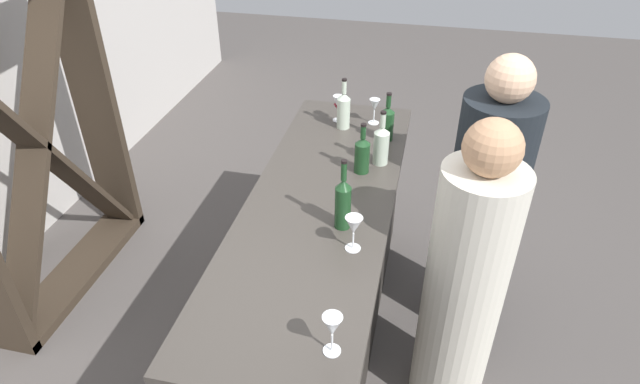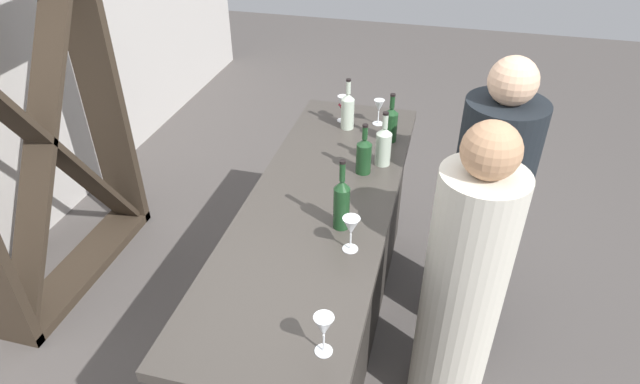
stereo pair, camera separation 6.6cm
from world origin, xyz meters
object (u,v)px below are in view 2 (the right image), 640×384
(wine_bottle_center_clear_pale, at_px, (383,145))
(wine_glass_far_left, at_px, (342,105))
(wine_glass_near_center, at_px, (351,227))
(wine_glass_near_right, at_px, (379,107))
(wine_bottle_second_right_olive_green, at_px, (391,123))
(wine_bottle_rightmost_clear_pale, at_px, (348,110))
(wine_bottle_leftmost_olive_green, at_px, (342,203))
(wine_rack, at_px, (41,140))
(wine_bottle_second_left_olive_green, at_px, (364,155))
(person_center_guest, at_px, (462,291))
(wine_glass_near_left, at_px, (324,327))
(person_left_guest, at_px, (484,217))

(wine_bottle_center_clear_pale, height_order, wine_glass_far_left, wine_bottle_center_clear_pale)
(wine_glass_near_center, relative_size, wine_glass_far_left, 1.02)
(wine_glass_near_center, xyz_separation_m, wine_glass_near_right, (1.17, 0.07, -0.01))
(wine_bottle_second_right_olive_green, distance_m, wine_bottle_rightmost_clear_pale, 0.28)
(wine_glass_far_left, bearing_deg, wine_bottle_leftmost_olive_green, -167.85)
(wine_rack, distance_m, wine_bottle_center_clear_pale, 1.90)
(wine_rack, xyz_separation_m, wine_glass_near_right, (0.71, -1.79, 0.09))
(wine_rack, height_order, wine_bottle_second_right_olive_green, wine_rack)
(wine_bottle_rightmost_clear_pale, bearing_deg, wine_glass_near_center, -167.33)
(wine_bottle_second_left_olive_green, xyz_separation_m, wine_bottle_center_clear_pale, (0.11, -0.08, 0.01))
(wine_bottle_center_clear_pale, xyz_separation_m, wine_bottle_rightmost_clear_pale, (0.35, 0.26, 0.00))
(wine_glass_near_right, height_order, person_center_guest, person_center_guest)
(wine_bottle_second_right_olive_green, height_order, wine_glass_far_left, wine_bottle_second_right_olive_green)
(wine_bottle_rightmost_clear_pale, bearing_deg, wine_glass_near_left, -170.78)
(wine_bottle_rightmost_clear_pale, bearing_deg, wine_bottle_second_left_olive_green, -158.50)
(wine_bottle_leftmost_olive_green, relative_size, person_center_guest, 0.22)
(wine_rack, distance_m, wine_glass_near_center, 1.92)
(wine_bottle_second_right_olive_green, xyz_separation_m, wine_glass_far_left, (0.17, 0.31, -0.00))
(wine_bottle_center_clear_pale, bearing_deg, wine_glass_near_left, 179.95)
(wine_bottle_rightmost_clear_pale, bearing_deg, person_left_guest, -116.05)
(wine_bottle_second_left_olive_green, bearing_deg, wine_rack, 94.92)
(wine_bottle_leftmost_olive_green, xyz_separation_m, wine_glass_near_right, (1.03, 0.00, -0.02))
(wine_rack, bearing_deg, person_center_guest, -98.36)
(wine_bottle_second_left_olive_green, relative_size, wine_bottle_second_right_olive_green, 0.96)
(wine_bottle_leftmost_olive_green, relative_size, wine_glass_near_left, 2.05)
(wine_glass_near_left, bearing_deg, wine_glass_far_left, 10.36)
(wine_bottle_second_left_olive_green, height_order, person_left_guest, person_left_guest)
(wine_glass_near_right, distance_m, person_center_guest, 1.25)
(wine_rack, relative_size, wine_glass_near_center, 11.96)
(wine_glass_far_left, height_order, person_left_guest, person_left_guest)
(wine_rack, height_order, wine_glass_far_left, wine_rack)
(wine_bottle_center_clear_pale, bearing_deg, wine_bottle_leftmost_olive_green, 170.82)
(wine_glass_far_left, bearing_deg, wine_bottle_rightmost_clear_pale, -149.29)
(wine_glass_near_left, xyz_separation_m, person_center_guest, (0.66, -0.47, -0.35))
(wine_bottle_center_clear_pale, distance_m, person_left_guest, 0.65)
(wine_bottle_second_right_olive_green, relative_size, person_left_guest, 0.18)
(wine_glass_far_left, distance_m, person_left_guest, 1.05)
(wine_glass_far_left, bearing_deg, wine_glass_near_right, -86.58)
(wine_bottle_rightmost_clear_pale, height_order, wine_glass_near_left, wine_bottle_rightmost_clear_pale)
(wine_bottle_center_clear_pale, distance_m, wine_glass_near_left, 1.27)
(wine_glass_near_center, bearing_deg, person_center_guest, -76.91)
(wine_bottle_second_left_olive_green, xyz_separation_m, wine_glass_near_right, (0.55, 0.01, 0.01))
(wine_rack, xyz_separation_m, wine_bottle_second_right_olive_green, (0.52, -1.88, 0.09))
(wine_bottle_second_left_olive_green, height_order, person_center_guest, person_center_guest)
(wine_rack, bearing_deg, person_left_guest, -85.01)
(wine_bottle_second_left_olive_green, bearing_deg, wine_bottle_rightmost_clear_pale, 21.50)
(wine_bottle_rightmost_clear_pale, bearing_deg, wine_glass_near_right, -60.71)
(wine_rack, relative_size, wine_glass_near_left, 11.70)
(wine_bottle_leftmost_olive_green, xyz_separation_m, wine_bottle_rightmost_clear_pale, (0.93, 0.17, -0.01))
(wine_bottle_second_right_olive_green, xyz_separation_m, wine_glass_near_left, (-1.53, 0.00, 0.01))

